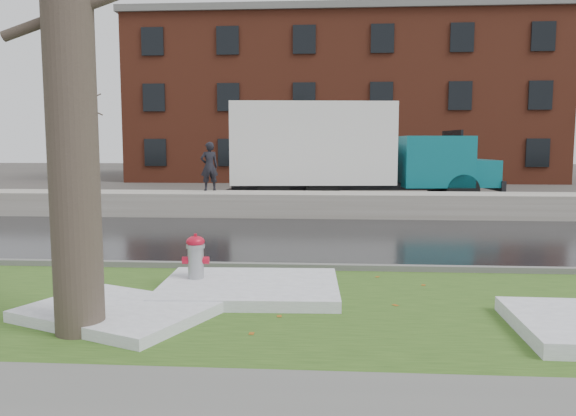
{
  "coord_description": "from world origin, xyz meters",
  "views": [
    {
      "loc": [
        1.17,
        -8.74,
        2.23
      ],
      "look_at": [
        0.4,
        2.17,
        1.0
      ],
      "focal_mm": 35.0,
      "sensor_mm": 36.0,
      "label": 1
    }
  ],
  "objects": [
    {
      "name": "snowbank",
      "position": [
        0.0,
        8.7,
        0.38
      ],
      "size": [
        60.0,
        1.6,
        0.75
      ],
      "primitive_type": "cube",
      "color": "#ADA89E",
      "rests_on": "ground"
    },
    {
      "name": "parking_lot",
      "position": [
        0.0,
        13.0,
        0.01
      ],
      "size": [
        60.0,
        9.0,
        0.03
      ],
      "primitive_type": "cube",
      "color": "slate",
      "rests_on": "ground"
    },
    {
      "name": "box_truck",
      "position": [
        1.75,
        12.31,
        1.99
      ],
      "size": [
        11.39,
        3.56,
        3.76
      ],
      "rotation": [
        0.0,
        0.0,
        0.1
      ],
      "color": "black",
      "rests_on": "ground"
    },
    {
      "name": "ground",
      "position": [
        0.0,
        0.0,
        0.0
      ],
      "size": [
        120.0,
        120.0,
        0.0
      ],
      "primitive_type": "plane",
      "color": "#47423D",
      "rests_on": "ground"
    },
    {
      "name": "road",
      "position": [
        0.0,
        4.5,
        0.01
      ],
      "size": [
        60.0,
        7.0,
        0.03
      ],
      "primitive_type": "cube",
      "color": "black",
      "rests_on": "ground"
    },
    {
      "name": "snow_patch_near",
      "position": [
        0.03,
        -0.65,
        0.12
      ],
      "size": [
        2.67,
        2.09,
        0.16
      ],
      "primitive_type": "cube",
      "rotation": [
        0.0,
        0.0,
        0.03
      ],
      "color": "white",
      "rests_on": "verge"
    },
    {
      "name": "brick_building",
      "position": [
        2.0,
        30.0,
        5.0
      ],
      "size": [
        26.0,
        12.0,
        10.0
      ],
      "primitive_type": "cube",
      "color": "maroon",
      "rests_on": "ground"
    },
    {
      "name": "tree",
      "position": [
        -1.72,
        -2.53,
        3.6
      ],
      "size": [
        1.47,
        1.74,
        7.08
      ],
      "rotation": [
        0.0,
        0.0,
        -0.25
      ],
      "color": "brown",
      "rests_on": "verge"
    },
    {
      "name": "snow_patch_far",
      "position": [
        -1.5,
        -1.95,
        0.11
      ],
      "size": [
        2.65,
        2.34,
        0.14
      ],
      "primitive_type": "cube",
      "rotation": [
        0.0,
        0.0,
        -0.41
      ],
      "color": "white",
      "rests_on": "verge"
    },
    {
      "name": "verge",
      "position": [
        0.0,
        -1.25,
        0.02
      ],
      "size": [
        60.0,
        4.5,
        0.04
      ],
      "primitive_type": "cube",
      "color": "#2B4818",
      "rests_on": "ground"
    },
    {
      "name": "curb",
      "position": [
        0.0,
        1.0,
        0.07
      ],
      "size": [
        60.0,
        0.15,
        0.14
      ],
      "primitive_type": "cube",
      "color": "slate",
      "rests_on": "ground"
    },
    {
      "name": "bg_tree_center",
      "position": [
        -6.0,
        26.0,
        3.33
      ],
      "size": [
        1.4,
        1.62,
        6.5
      ],
      "color": "brown",
      "rests_on": "ground"
    },
    {
      "name": "worker",
      "position": [
        -2.67,
        9.3,
        1.54
      ],
      "size": [
        0.68,
        0.58,
        1.58
      ],
      "primitive_type": "imported",
      "rotation": [
        0.0,
        0.0,
        3.57
      ],
      "color": "black",
      "rests_on": "snowbank"
    },
    {
      "name": "fire_hydrant",
      "position": [
        -0.83,
        -0.43,
        0.49
      ],
      "size": [
        0.41,
        0.36,
        0.85
      ],
      "rotation": [
        0.0,
        0.0,
        0.08
      ],
      "color": "#999BA0",
      "rests_on": "verge"
    },
    {
      "name": "bg_tree_left",
      "position": [
        -12.0,
        22.0,
        3.33
      ],
      "size": [
        1.4,
        1.62,
        6.5
      ],
      "color": "brown",
      "rests_on": "ground"
    }
  ]
}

